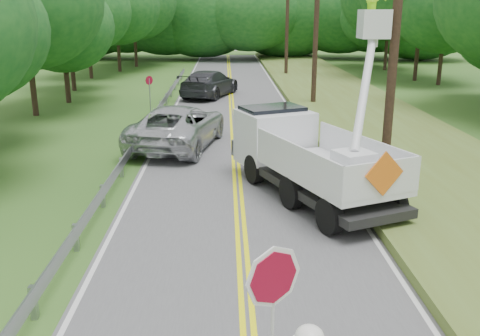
{
  "coord_description": "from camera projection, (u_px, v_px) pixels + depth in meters",
  "views": [
    {
      "loc": [
        -0.39,
        -8.02,
        5.73
      ],
      "look_at": [
        0.0,
        6.0,
        1.5
      ],
      "focal_mm": 39.48,
      "sensor_mm": 36.0,
      "label": 1
    }
  ],
  "objects": [
    {
      "name": "bucket_truck",
      "position": [
        302.0,
        143.0,
        17.17
      ],
      "size": [
        4.86,
        7.42,
        6.91
      ],
      "color": "black",
      "rests_on": "road"
    },
    {
      "name": "treeline_left",
      "position": [
        74.0,
        10.0,
        35.74
      ],
      "size": [
        10.52,
        52.49,
        10.32
      ],
      "color": "#332319",
      "rests_on": "ground"
    },
    {
      "name": "road",
      "position": [
        235.0,
        148.0,
        22.74
      ],
      "size": [
        7.2,
        96.0,
        0.03
      ],
      "color": "#545456",
      "rests_on": "ground"
    },
    {
      "name": "suv_silver",
      "position": [
        178.0,
        126.0,
        22.63
      ],
      "size": [
        4.32,
        7.02,
        1.82
      ],
      "primitive_type": "imported",
      "rotation": [
        0.0,
        0.0,
        2.93
      ],
      "color": "#B9BCC0",
      "rests_on": "road"
    },
    {
      "name": "treeline_horizon",
      "position": [
        228.0,
        11.0,
        61.62
      ],
      "size": [
        57.45,
        14.7,
        11.03
      ],
      "color": "#154B1B",
      "rests_on": "ground"
    },
    {
      "name": "tall_grass_verge",
      "position": [
        398.0,
        143.0,
        22.89
      ],
      "size": [
        7.0,
        96.0,
        0.3
      ],
      "primitive_type": "cube",
      "color": "#546324",
      "rests_on": "ground"
    },
    {
      "name": "guardrail",
      "position": [
        144.0,
        131.0,
        23.34
      ],
      "size": [
        0.18,
        48.0,
        0.77
      ],
      "color": "gray",
      "rests_on": "ground"
    },
    {
      "name": "utility_poles",
      "position": [
        342.0,
        20.0,
        24.24
      ],
      "size": [
        1.6,
        43.3,
        10.0
      ],
      "color": "black",
      "rests_on": "ground"
    },
    {
      "name": "suv_darkgrey",
      "position": [
        210.0,
        83.0,
        35.83
      ],
      "size": [
        4.39,
        6.57,
        1.77
      ],
      "primitive_type": "imported",
      "rotation": [
        0.0,
        0.0,
        2.8
      ],
      "color": "#37383D",
      "rests_on": "road"
    },
    {
      "name": "stop_sign_permanent",
      "position": [
        150.0,
        91.0,
        28.28
      ],
      "size": [
        0.36,
        0.38,
        2.34
      ],
      "color": "gray",
      "rests_on": "ground"
    }
  ]
}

